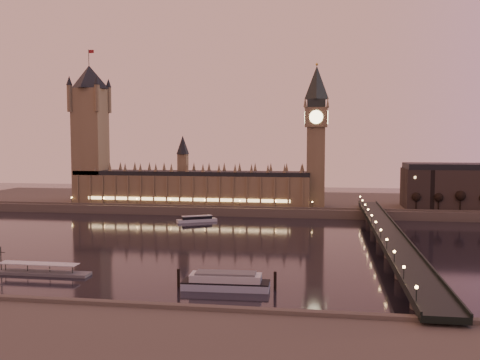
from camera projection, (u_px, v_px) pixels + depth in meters
The scene contains 12 objects.
ground at pixel (208, 244), 281.65m from camera, with size 700.00×700.00×0.00m, color black.
far_embankment at pixel (287, 203), 439.25m from camera, with size 560.00×130.00×6.00m, color #423D35.
palace_of_westminster at pixel (191, 183), 405.43m from camera, with size 180.00×26.62×52.00m.
victoria_tower at pixel (90, 126), 414.57m from camera, with size 31.68×31.68×118.00m.
big_ben at pixel (316, 127), 387.57m from camera, with size 17.68×17.68×104.00m.
westminster_bridge at pixel (387, 239), 266.95m from camera, with size 13.20×260.00×15.30m.
bare_tree_0 at pixel (417, 196), 368.47m from camera, with size 6.70×6.70×13.62m.
bare_tree_1 at pixel (439, 196), 366.26m from camera, with size 6.70×6.70×13.62m.
bare_tree_2 at pixel (460, 197), 364.05m from camera, with size 6.70×6.70×13.62m.
cruise_boat_a at pixel (197, 219), 356.90m from camera, with size 26.24×17.91×4.28m.
moored_barge at pixel (226, 282), 196.04m from camera, with size 37.11×10.21×6.81m.
pontoon_pier at pixel (40, 272), 217.82m from camera, with size 41.19×6.86×10.98m.
Camera 1 is at (60.17, -272.24, 54.86)m, focal length 40.00 mm.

